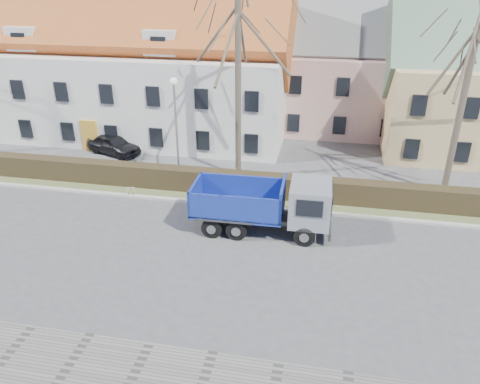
% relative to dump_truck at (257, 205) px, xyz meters
% --- Properties ---
extents(ground, '(120.00, 120.00, 0.00)m').
position_rel_dump_truck_xyz_m(ground, '(-0.11, -2.34, -1.39)').
color(ground, '#48484B').
extents(curb_far, '(80.00, 0.30, 0.12)m').
position_rel_dump_truck_xyz_m(curb_far, '(-0.11, 2.26, -1.33)').
color(curb_far, '#AAA59D').
rests_on(curb_far, ground).
extents(grass_strip, '(80.00, 3.00, 0.10)m').
position_rel_dump_truck_xyz_m(grass_strip, '(-0.11, 3.86, -1.34)').
color(grass_strip, '#525C34').
rests_on(grass_strip, ground).
extents(hedge, '(60.00, 0.90, 1.30)m').
position_rel_dump_truck_xyz_m(hedge, '(-0.11, 3.66, -0.74)').
color(hedge, black).
rests_on(hedge, ground).
extents(building_white, '(26.80, 10.80, 9.50)m').
position_rel_dump_truck_xyz_m(building_white, '(-13.11, 13.66, 3.36)').
color(building_white, silver).
rests_on(building_white, ground).
extents(building_pink, '(10.80, 8.80, 8.00)m').
position_rel_dump_truck_xyz_m(building_pink, '(3.89, 17.66, 2.61)').
color(building_pink, tan).
rests_on(building_pink, ground).
extents(tree_1, '(9.20, 9.20, 12.65)m').
position_rel_dump_truck_xyz_m(tree_1, '(-2.11, 6.16, 4.94)').
color(tree_1, '#4C4134').
rests_on(tree_1, ground).
extents(tree_2, '(8.00, 8.00, 11.00)m').
position_rel_dump_truck_xyz_m(tree_2, '(9.89, 6.16, 4.11)').
color(tree_2, '#4C4134').
rests_on(tree_2, ground).
extents(dump_truck, '(7.00, 2.72, 2.78)m').
position_rel_dump_truck_xyz_m(dump_truck, '(0.00, 0.00, 0.00)').
color(dump_truck, navy).
rests_on(dump_truck, ground).
extents(streetlight, '(0.50, 0.50, 6.35)m').
position_rel_dump_truck_xyz_m(streetlight, '(-5.41, 4.66, 1.78)').
color(streetlight, '#8E9399').
rests_on(streetlight, ground).
extents(cart_frame, '(0.73, 0.50, 0.62)m').
position_rel_dump_truck_xyz_m(cart_frame, '(-7.73, 2.31, -1.08)').
color(cart_frame, silver).
rests_on(cart_frame, ground).
extents(parked_car_a, '(4.32, 2.96, 1.37)m').
position_rel_dump_truck_xyz_m(parked_car_a, '(-11.28, 8.35, -0.71)').
color(parked_car_a, black).
rests_on(parked_car_a, ground).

